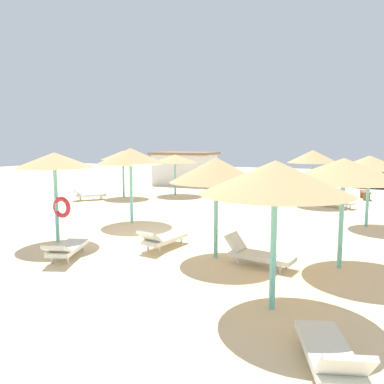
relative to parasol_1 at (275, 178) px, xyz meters
The scene contains 20 objects.
ground_plane 7.33m from the parasol_1, 136.64° to the left, with size 80.00×80.00×0.00m, color beige.
parasol_1 is the anchor object (origin of this frame).
parasol_2 3.56m from the parasol_1, 127.62° to the left, with size 2.65×2.65×2.88m.
parasol_3 16.85m from the parasol_1, 132.90° to the left, with size 2.63×2.63×2.84m.
parasol_4 3.43m from the parasol_1, 70.55° to the left, with size 3.03×3.03×2.90m.
parasol_5 13.95m from the parasol_1, 92.61° to the left, with size 2.66×2.66×2.93m.
parasol_6 7.99m from the parasol_1, 162.30° to the left, with size 2.50×2.50×2.98m.
parasol_7 9.21m from the parasol_1, 139.19° to the left, with size 2.77×2.77×3.09m.
parasol_8 9.26m from the parasol_1, 77.87° to the left, with size 2.61×2.61×2.81m.
parasol_9 17.13m from the parasol_1, 121.85° to the left, with size 2.86×2.86×2.59m.
lounger_1 3.19m from the parasol_1, 57.61° to the right, with size 1.18×1.97×0.78m.
lounger_2 5.60m from the parasol_1, 142.37° to the left, with size 0.93×1.97×0.70m.
lounger_3 16.77m from the parasol_1, 140.25° to the left, with size 1.77×1.82×0.70m.
lounger_4 3.55m from the parasol_1, 109.40° to the left, with size 1.94×1.00×0.80m.
lounger_5 13.66m from the parasol_1, 87.63° to the left, with size 1.96×1.26×0.79m.
lounger_6 6.57m from the parasol_1, behind, with size 1.23×2.02×0.62m.
bench_0 19.84m from the parasol_1, 111.87° to the left, with size 0.58×1.54×0.49m.
bench_1 17.56m from the parasol_1, 83.08° to the left, with size 0.60×1.54×0.49m.
parked_car 24.27m from the parasol_1, 81.95° to the left, with size 4.16×2.33×1.72m.
beach_cabana 23.70m from the parasol_1, 118.11° to the left, with size 4.70×3.87×2.60m.
Camera 1 is at (6.33, -11.96, 3.26)m, focal length 35.64 mm.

